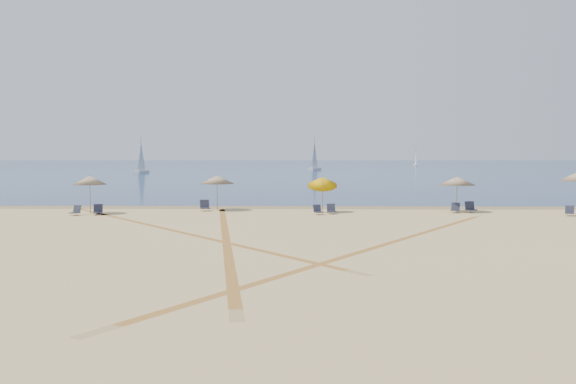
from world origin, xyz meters
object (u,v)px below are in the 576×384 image
(chair_2, at_px, (98,210))
(chair_6, at_px, (455,208))
(umbrella_4, at_px, (457,181))
(sailboat_2, at_px, (141,162))
(chair_8, at_px, (570,211))
(umbrella_3, at_px, (322,181))
(chair_7, at_px, (470,208))
(umbrella_2, at_px, (217,180))
(chair_5, at_px, (331,209))
(sailboat_1, at_px, (416,160))
(sailboat_0, at_px, (315,160))
(chair_1, at_px, (76,211))
(chair_4, at_px, (318,210))
(chair_3, at_px, (205,206))
(umbrella_1, at_px, (90,180))

(chair_2, relative_size, chair_6, 0.96)
(umbrella_4, distance_m, sailboat_2, 92.18)
(chair_2, bearing_deg, chair_8, -13.05)
(umbrella_3, bearing_deg, chair_7, 0.44)
(umbrella_2, bearing_deg, chair_2, -155.02)
(chair_5, bearing_deg, umbrella_3, 111.01)
(sailboat_1, bearing_deg, umbrella_2, -101.10)
(umbrella_4, bearing_deg, umbrella_2, 177.07)
(chair_6, xyz_separation_m, chair_7, (0.98, 0.13, 0.03))
(umbrella_2, distance_m, sailboat_0, 107.29)
(chair_2, bearing_deg, chair_5, -9.50)
(chair_1, distance_m, chair_4, 14.55)
(umbrella_3, bearing_deg, chair_3, 172.82)
(umbrella_1, distance_m, umbrella_4, 22.91)
(umbrella_1, relative_size, chair_1, 3.39)
(umbrella_2, xyz_separation_m, chair_6, (15.13, -1.39, -1.73))
(chair_7, height_order, chair_8, chair_7)
(sailboat_2, bearing_deg, umbrella_4, -52.87)
(sailboat_1, relative_size, sailboat_2, 0.87)
(chair_5, relative_size, sailboat_2, 0.09)
(umbrella_2, bearing_deg, chair_1, -156.73)
(umbrella_2, height_order, chair_1, umbrella_2)
(umbrella_1, xyz_separation_m, sailboat_2, (-18.80, 83.95, 0.12))
(umbrella_3, bearing_deg, umbrella_2, 168.96)
(umbrella_1, height_order, chair_5, umbrella_1)
(umbrella_4, bearing_deg, chair_4, -167.45)
(chair_4, xyz_separation_m, sailboat_1, (38.50, 170.88, 1.66))
(chair_7, distance_m, sailboat_0, 108.43)
(umbrella_3, height_order, chair_7, umbrella_3)
(umbrella_2, height_order, sailboat_0, sailboat_0)
(chair_5, bearing_deg, umbrella_1, 173.93)
(umbrella_1, height_order, chair_1, umbrella_1)
(umbrella_3, bearing_deg, chair_8, -7.34)
(chair_3, relative_size, sailboat_1, 0.13)
(umbrella_1, height_order, chair_8, umbrella_1)
(umbrella_2, distance_m, chair_7, 16.25)
(umbrella_2, distance_m, chair_5, 7.88)
(chair_8, bearing_deg, sailboat_1, 104.97)
(chair_3, xyz_separation_m, chair_4, (7.25, -2.38, -0.05))
(umbrella_4, relative_size, chair_4, 3.15)
(sailboat_2, bearing_deg, umbrella_3, -57.94)
(chair_6, xyz_separation_m, sailboat_1, (29.87, 169.51, 1.65))
(chair_2, bearing_deg, sailboat_0, 68.88)
(chair_3, relative_size, chair_7, 1.15)
(chair_4, bearing_deg, umbrella_2, 132.21)
(umbrella_3, height_order, chair_4, umbrella_3)
(umbrella_4, bearing_deg, sailboat_1, 80.05)
(umbrella_1, bearing_deg, chair_2, -43.67)
(umbrella_4, height_order, chair_7, umbrella_4)
(chair_3, xyz_separation_m, chair_8, (22.18, -2.83, -0.05))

